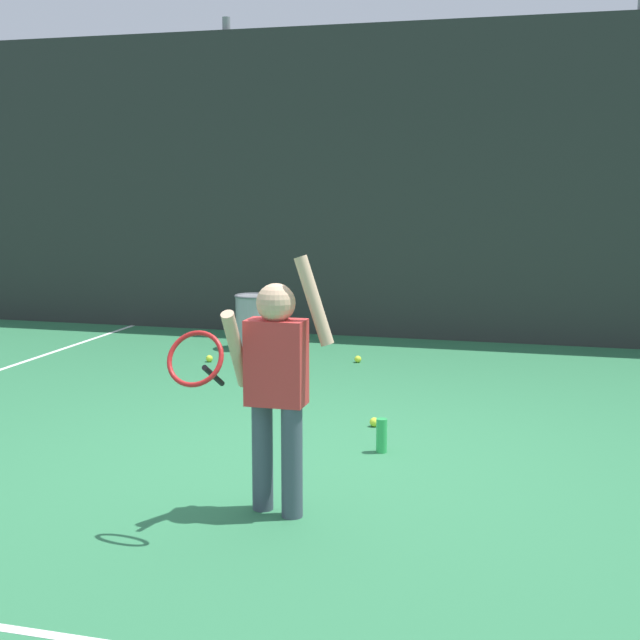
# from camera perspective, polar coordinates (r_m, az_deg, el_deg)

# --- Properties ---
(ground_plane) EXTENTS (20.00, 20.00, 0.00)m
(ground_plane) POSITION_cam_1_polar(r_m,az_deg,el_deg) (5.63, -0.96, -8.70)
(ground_plane) COLOR #2D7247
(back_fence_windscreen) EXTENTS (13.48, 0.08, 3.38)m
(back_fence_windscreen) POSITION_cam_1_polar(r_m,az_deg,el_deg) (9.64, 6.36, 8.77)
(back_fence_windscreen) COLOR #282D2B
(back_fence_windscreen) RESTS_ON ground
(fence_post_1) EXTENTS (0.09, 0.09, 3.53)m
(fence_post_1) POSITION_cam_1_polar(r_m,az_deg,el_deg) (10.27, -5.94, 9.20)
(fence_post_1) COLOR slate
(fence_post_1) RESTS_ON ground
(fence_post_2) EXTENTS (0.09, 0.09, 3.53)m
(fence_post_2) POSITION_cam_1_polar(r_m,az_deg,el_deg) (9.60, 19.63, 8.76)
(fence_post_2) COLOR slate
(fence_post_2) RESTS_ON ground
(tennis_player) EXTENTS (0.71, 0.58, 1.35)m
(tennis_player) POSITION_cam_1_polar(r_m,az_deg,el_deg) (4.48, -3.05, -3.72)
(tennis_player) COLOR #3F4C59
(tennis_player) RESTS_ON ground
(ball_hopper) EXTENTS (0.38, 0.38, 0.56)m
(ball_hopper) POSITION_cam_1_polar(r_m,az_deg,el_deg) (9.12, -4.36, -0.06)
(ball_hopper) COLOR gray
(ball_hopper) RESTS_ON ground
(water_bottle) EXTENTS (0.07, 0.07, 0.22)m
(water_bottle) POSITION_cam_1_polar(r_m,az_deg,el_deg) (5.66, 4.02, -7.48)
(water_bottle) COLOR green
(water_bottle) RESTS_ON ground
(tennis_ball_1) EXTENTS (0.07, 0.07, 0.07)m
(tennis_ball_1) POSITION_cam_1_polar(r_m,az_deg,el_deg) (8.51, -7.19, -2.49)
(tennis_ball_1) COLOR #CCE033
(tennis_ball_1) RESTS_ON ground
(tennis_ball_2) EXTENTS (0.07, 0.07, 0.07)m
(tennis_ball_2) POSITION_cam_1_polar(r_m,az_deg,el_deg) (8.42, 2.47, -2.55)
(tennis_ball_2) COLOR #CCE033
(tennis_ball_2) RESTS_ON ground
(tennis_ball_3) EXTENTS (0.07, 0.07, 0.07)m
(tennis_ball_3) POSITION_cam_1_polar(r_m,az_deg,el_deg) (6.25, 3.54, -6.62)
(tennis_ball_3) COLOR #CCE033
(tennis_ball_3) RESTS_ON ground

